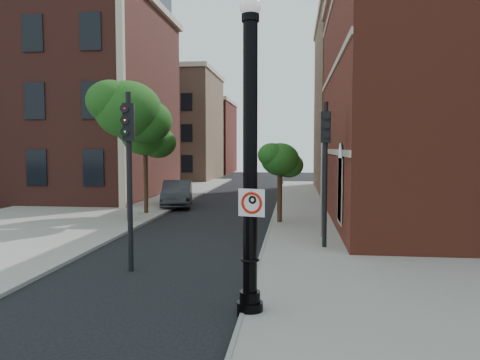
# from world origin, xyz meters

# --- Properties ---
(ground) EXTENTS (120.00, 120.00, 0.00)m
(ground) POSITION_xyz_m (0.00, 0.00, 0.00)
(ground) COLOR black
(ground) RESTS_ON ground
(sidewalk_right) EXTENTS (8.00, 60.00, 0.12)m
(sidewalk_right) POSITION_xyz_m (6.00, 10.00, 0.06)
(sidewalk_right) COLOR gray
(sidewalk_right) RESTS_ON ground
(sidewalk_left) EXTENTS (10.00, 50.00, 0.12)m
(sidewalk_left) POSITION_xyz_m (-9.00, 18.00, 0.06)
(sidewalk_left) COLOR gray
(sidewalk_left) RESTS_ON ground
(curb_edge) EXTENTS (0.10, 60.00, 0.14)m
(curb_edge) POSITION_xyz_m (2.05, 10.00, 0.07)
(curb_edge) COLOR gray
(curb_edge) RESTS_ON ground
(victorian_building) EXTENTS (18.60, 14.60, 17.95)m
(victorian_building) POSITION_xyz_m (-16.00, 23.97, 8.74)
(victorian_building) COLOR brown
(victorian_building) RESTS_ON ground
(bg_building_tan_a) EXTENTS (12.00, 12.00, 12.00)m
(bg_building_tan_a) POSITION_xyz_m (-12.00, 44.00, 6.00)
(bg_building_tan_a) COLOR #9A6E54
(bg_building_tan_a) RESTS_ON ground
(bg_building_red) EXTENTS (12.00, 12.00, 10.00)m
(bg_building_red) POSITION_xyz_m (-12.00, 58.00, 5.00)
(bg_building_red) COLOR maroon
(bg_building_red) RESTS_ON ground
(bg_building_tan_b) EXTENTS (22.00, 14.00, 14.00)m
(bg_building_tan_b) POSITION_xyz_m (16.00, 30.00, 7.00)
(bg_building_tan_b) COLOR #9A6E54
(bg_building_tan_b) RESTS_ON ground
(lamppost) EXTENTS (0.58, 0.58, 6.91)m
(lamppost) POSITION_xyz_m (2.20, 0.34, 3.19)
(lamppost) COLOR black
(lamppost) RESTS_ON ground
(no_parking_sign) EXTENTS (0.58, 0.18, 0.60)m
(no_parking_sign) POSITION_xyz_m (2.24, 0.17, 2.54)
(no_parking_sign) COLOR white
(no_parking_sign) RESTS_ON ground
(parked_car) EXTENTS (2.66, 5.22, 1.64)m
(parked_car) POSITION_xyz_m (-4.17, 18.84, 0.82)
(parked_car) COLOR #2D2D32
(parked_car) RESTS_ON ground
(traffic_signal_left) EXTENTS (0.40, 0.47, 5.34)m
(traffic_signal_left) POSITION_xyz_m (-1.73, 3.64, 3.60)
(traffic_signal_left) COLOR black
(traffic_signal_left) RESTS_ON ground
(traffic_signal_right) EXTENTS (0.37, 0.45, 5.32)m
(traffic_signal_right) POSITION_xyz_m (4.24, 7.20, 3.58)
(traffic_signal_right) COLOR black
(traffic_signal_right) RESTS_ON ground
(utility_pole) EXTENTS (0.09, 0.09, 4.61)m
(utility_pole) POSITION_xyz_m (4.23, 9.15, 2.31)
(utility_pole) COLOR #999999
(utility_pole) RESTS_ON ground
(street_tree_a) EXTENTS (3.83, 3.47, 6.91)m
(street_tree_a) POSITION_xyz_m (-4.83, 12.28, 5.46)
(street_tree_a) COLOR #302013
(street_tree_a) RESTS_ON ground
(street_tree_b) EXTENTS (3.04, 2.75, 5.47)m
(street_tree_b) POSITION_xyz_m (-4.91, 15.06, 4.32)
(street_tree_b) COLOR #302013
(street_tree_b) RESTS_ON ground
(street_tree_c) EXTENTS (2.18, 1.97, 3.93)m
(street_tree_c) POSITION_xyz_m (2.47, 12.76, 3.09)
(street_tree_c) COLOR #302013
(street_tree_c) RESTS_ON ground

